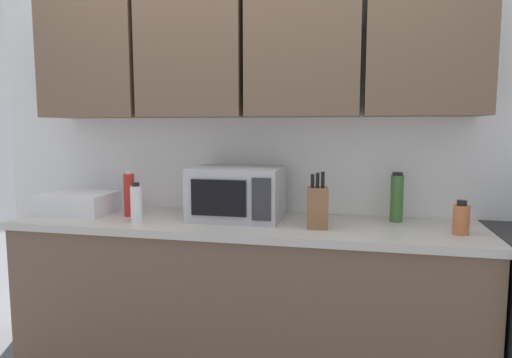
{
  "coord_description": "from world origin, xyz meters",
  "views": [
    {
      "loc": [
        0.59,
        -2.58,
        1.4
      ],
      "look_at": [
        0.06,
        -0.25,
        1.12
      ],
      "focal_mm": 31.67,
      "sensor_mm": 36.0,
      "label": 1
    }
  ],
  "objects_px": {
    "knife_block": "(317,207)",
    "microwave": "(237,193)",
    "bottle_white_jar": "(136,204)",
    "bottle_red_sauce": "(129,195)",
    "bottle_spice_jar": "(461,219)",
    "bottle_green_oil": "(397,198)",
    "dish_rack": "(79,203)"
  },
  "relations": [
    {
      "from": "microwave",
      "to": "bottle_white_jar",
      "type": "height_order",
      "value": "microwave"
    },
    {
      "from": "bottle_white_jar",
      "to": "bottle_spice_jar",
      "type": "bearing_deg",
      "value": 3.09
    },
    {
      "from": "bottle_green_oil",
      "to": "bottle_red_sauce",
      "type": "bearing_deg",
      "value": -173.06
    },
    {
      "from": "microwave",
      "to": "bottle_white_jar",
      "type": "xyz_separation_m",
      "value": [
        -0.48,
        -0.21,
        -0.04
      ]
    },
    {
      "from": "bottle_green_oil",
      "to": "bottle_red_sauce",
      "type": "height_order",
      "value": "bottle_green_oil"
    },
    {
      "from": "microwave",
      "to": "bottle_green_oil",
      "type": "distance_m",
      "value": 0.85
    },
    {
      "from": "knife_block",
      "to": "bottle_white_jar",
      "type": "bearing_deg",
      "value": -174.89
    },
    {
      "from": "bottle_red_sauce",
      "to": "bottle_spice_jar",
      "type": "height_order",
      "value": "bottle_red_sauce"
    },
    {
      "from": "dish_rack",
      "to": "knife_block",
      "type": "bearing_deg",
      "value": -3.15
    },
    {
      "from": "knife_block",
      "to": "bottle_green_oil",
      "type": "distance_m",
      "value": 0.46
    },
    {
      "from": "bottle_green_oil",
      "to": "knife_block",
      "type": "bearing_deg",
      "value": -148.71
    },
    {
      "from": "bottle_red_sauce",
      "to": "bottle_spice_jar",
      "type": "bearing_deg",
      "value": -2.04
    },
    {
      "from": "knife_block",
      "to": "microwave",
      "type": "bearing_deg",
      "value": 163.63
    },
    {
      "from": "knife_block",
      "to": "bottle_green_oil",
      "type": "height_order",
      "value": "knife_block"
    },
    {
      "from": "dish_rack",
      "to": "bottle_white_jar",
      "type": "xyz_separation_m",
      "value": [
        0.44,
        -0.16,
        0.04
      ]
    },
    {
      "from": "bottle_spice_jar",
      "to": "microwave",
      "type": "bearing_deg",
      "value": 173.42
    },
    {
      "from": "bottle_red_sauce",
      "to": "bottle_spice_jar",
      "type": "distance_m",
      "value": 1.71
    },
    {
      "from": "dish_rack",
      "to": "bottle_white_jar",
      "type": "distance_m",
      "value": 0.47
    },
    {
      "from": "microwave",
      "to": "bottle_red_sauce",
      "type": "distance_m",
      "value": 0.61
    },
    {
      "from": "bottle_green_oil",
      "to": "bottle_red_sauce",
      "type": "distance_m",
      "value": 1.45
    },
    {
      "from": "bottle_red_sauce",
      "to": "bottle_white_jar",
      "type": "xyz_separation_m",
      "value": [
        0.12,
        -0.15,
        -0.02
      ]
    },
    {
      "from": "knife_block",
      "to": "bottle_green_oil",
      "type": "relative_size",
      "value": 1.07
    },
    {
      "from": "bottle_spice_jar",
      "to": "bottle_white_jar",
      "type": "xyz_separation_m",
      "value": [
        -1.59,
        -0.09,
        0.03
      ]
    },
    {
      "from": "dish_rack",
      "to": "knife_block",
      "type": "xyz_separation_m",
      "value": [
        1.37,
        -0.08,
        0.04
      ]
    },
    {
      "from": "knife_block",
      "to": "bottle_white_jar",
      "type": "distance_m",
      "value": 0.93
    },
    {
      "from": "bottle_spice_jar",
      "to": "bottle_white_jar",
      "type": "height_order",
      "value": "bottle_white_jar"
    },
    {
      "from": "microwave",
      "to": "bottle_spice_jar",
      "type": "bearing_deg",
      "value": -6.58
    },
    {
      "from": "bottle_green_oil",
      "to": "bottle_white_jar",
      "type": "xyz_separation_m",
      "value": [
        -1.32,
        -0.32,
        -0.03
      ]
    },
    {
      "from": "microwave",
      "to": "dish_rack",
      "type": "bearing_deg",
      "value": -176.6
    },
    {
      "from": "bottle_spice_jar",
      "to": "bottle_red_sauce",
      "type": "bearing_deg",
      "value": 177.96
    },
    {
      "from": "bottle_red_sauce",
      "to": "bottle_spice_jar",
      "type": "relative_size",
      "value": 1.6
    },
    {
      "from": "dish_rack",
      "to": "bottle_green_oil",
      "type": "bearing_deg",
      "value": 5.3
    }
  ]
}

